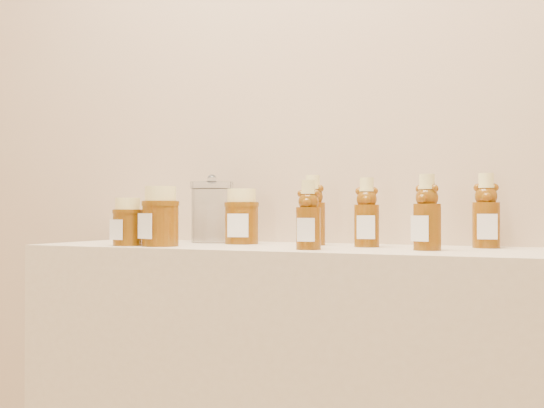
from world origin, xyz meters
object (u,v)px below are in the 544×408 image
at_px(bear_bottle_front_left, 308,210).
at_px(honey_jar_left, 128,222).
at_px(bear_bottle_back_left, 313,206).
at_px(glass_canister, 212,209).

xyz_separation_m(bear_bottle_front_left, honey_jar_left, (-0.46, -0.02, -0.03)).
bearing_deg(bear_bottle_back_left, honey_jar_left, -156.70).
height_order(bear_bottle_back_left, honey_jar_left, bear_bottle_back_left).
xyz_separation_m(bear_bottle_front_left, glass_canister, (-0.35, 0.20, 0.00)).
relative_size(bear_bottle_back_left, bear_bottle_front_left, 1.14).
bearing_deg(bear_bottle_back_left, glass_canister, 171.92).
distance_m(bear_bottle_front_left, glass_canister, 0.41).
distance_m(bear_bottle_back_left, bear_bottle_front_left, 0.19).
distance_m(bear_bottle_back_left, glass_canister, 0.30).
relative_size(bear_bottle_back_left, glass_canister, 1.10).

